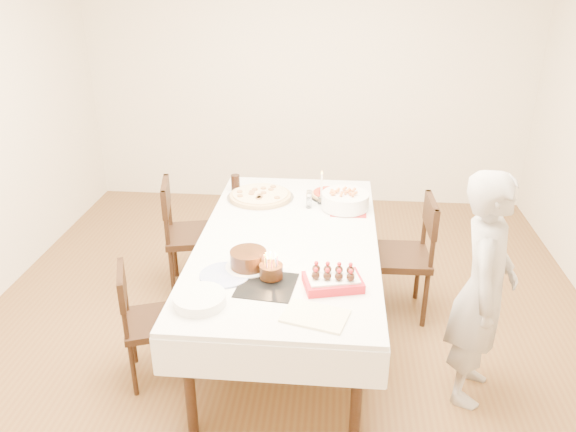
# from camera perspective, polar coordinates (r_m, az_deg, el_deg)

# --- Properties ---
(floor) EXTENTS (5.00, 5.00, 0.00)m
(floor) POSITION_cam_1_polar(r_m,az_deg,el_deg) (3.98, -0.40, -12.14)
(floor) COLOR brown
(floor) RESTS_ON ground
(wall_back) EXTENTS (4.50, 0.04, 2.70)m
(wall_back) POSITION_cam_1_polar(r_m,az_deg,el_deg) (5.78, 2.02, 14.31)
(wall_back) COLOR beige
(wall_back) RESTS_ON floor
(dining_table) EXTENTS (1.77, 2.39, 0.75)m
(dining_table) POSITION_cam_1_polar(r_m,az_deg,el_deg) (3.80, 0.00, -7.30)
(dining_table) COLOR silver
(dining_table) RESTS_ON floor
(chair_right_savory) EXTENTS (0.47, 0.47, 0.91)m
(chair_right_savory) POSITION_cam_1_polar(r_m,az_deg,el_deg) (4.09, 11.19, -4.08)
(chair_right_savory) COLOR black
(chair_right_savory) RESTS_ON floor
(chair_left_savory) EXTENTS (0.55, 0.55, 0.90)m
(chair_left_savory) POSITION_cam_1_polar(r_m,az_deg,el_deg) (4.37, -9.44, -1.93)
(chair_left_savory) COLOR black
(chair_left_savory) RESTS_ON floor
(chair_left_dessert) EXTENTS (0.51, 0.51, 0.78)m
(chair_left_dessert) POSITION_cam_1_polar(r_m,az_deg,el_deg) (3.54, -13.29, -10.43)
(chair_left_dessert) COLOR black
(chair_left_dessert) RESTS_ON floor
(person) EXTENTS (0.48, 0.59, 1.41)m
(person) POSITION_cam_1_polar(r_m,az_deg,el_deg) (3.34, 19.21, -7.11)
(person) COLOR #A8A39F
(person) RESTS_ON floor
(pizza_white) EXTENTS (0.53, 0.53, 0.04)m
(pizza_white) POSITION_cam_1_polar(r_m,az_deg,el_deg) (4.21, -2.83, 2.08)
(pizza_white) COLOR beige
(pizza_white) RESTS_ON dining_table
(pizza_pepperoni) EXTENTS (0.37, 0.37, 0.04)m
(pizza_pepperoni) POSITION_cam_1_polar(r_m,az_deg,el_deg) (4.24, 4.18, 2.20)
(pizza_pepperoni) COLOR red
(pizza_pepperoni) RESTS_ON dining_table
(red_placemat) EXTENTS (0.26, 0.26, 0.01)m
(red_placemat) POSITION_cam_1_polar(r_m,az_deg,el_deg) (4.03, 6.15, 0.59)
(red_placemat) COLOR #B21E1E
(red_placemat) RESTS_ON dining_table
(pasta_bowl) EXTENTS (0.43, 0.43, 0.11)m
(pasta_bowl) POSITION_cam_1_polar(r_m,az_deg,el_deg) (4.04, 5.83, 1.58)
(pasta_bowl) COLOR white
(pasta_bowl) RESTS_ON dining_table
(taper_candle) EXTENTS (0.07, 0.07, 0.26)m
(taper_candle) POSITION_cam_1_polar(r_m,az_deg,el_deg) (4.08, 3.43, 2.94)
(taper_candle) COLOR white
(taper_candle) RESTS_ON dining_table
(shaker_pair) EXTENTS (0.13, 0.13, 0.11)m
(shaker_pair) POSITION_cam_1_polar(r_m,az_deg,el_deg) (4.03, 2.13, 1.58)
(shaker_pair) COLOR white
(shaker_pair) RESTS_ON dining_table
(cola_glass) EXTENTS (0.09, 0.09, 0.13)m
(cola_glass) POSITION_cam_1_polar(r_m,az_deg,el_deg) (4.35, -5.36, 3.38)
(cola_glass) COLOR black
(cola_glass) RESTS_ON dining_table
(layer_cake) EXTENTS (0.27, 0.27, 0.11)m
(layer_cake) POSITION_cam_1_polar(r_m,az_deg,el_deg) (3.26, -4.05, -4.43)
(layer_cake) COLOR #331B0C
(layer_cake) RESTS_ON dining_table
(cake_board) EXTENTS (0.34, 0.34, 0.01)m
(cake_board) POSITION_cam_1_polar(r_m,az_deg,el_deg) (3.11, -2.19, -7.08)
(cake_board) COLOR black
(cake_board) RESTS_ON dining_table
(birthday_cake) EXTENTS (0.16, 0.16, 0.14)m
(birthday_cake) POSITION_cam_1_polar(r_m,az_deg,el_deg) (3.13, -1.73, -5.08)
(birthday_cake) COLOR #351D0E
(birthday_cake) RESTS_ON dining_table
(strawberry_box) EXTENTS (0.35, 0.28, 0.08)m
(strawberry_box) POSITION_cam_1_polar(r_m,az_deg,el_deg) (3.09, 4.58, -6.54)
(strawberry_box) COLOR #AD131D
(strawberry_box) RESTS_ON dining_table
(box_lid) EXTENTS (0.36, 0.29, 0.03)m
(box_lid) POSITION_cam_1_polar(r_m,az_deg,el_deg) (2.86, 2.77, -10.21)
(box_lid) COLOR beige
(box_lid) RESTS_ON dining_table
(plate_stack) EXTENTS (0.31, 0.31, 0.06)m
(plate_stack) POSITION_cam_1_polar(r_m,az_deg,el_deg) (2.98, -8.97, -8.36)
(plate_stack) COLOR white
(plate_stack) RESTS_ON dining_table
(china_plate) EXTENTS (0.33, 0.33, 0.01)m
(china_plate) POSITION_cam_1_polar(r_m,az_deg,el_deg) (3.21, -6.42, -5.97)
(china_plate) COLOR white
(china_plate) RESTS_ON dining_table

